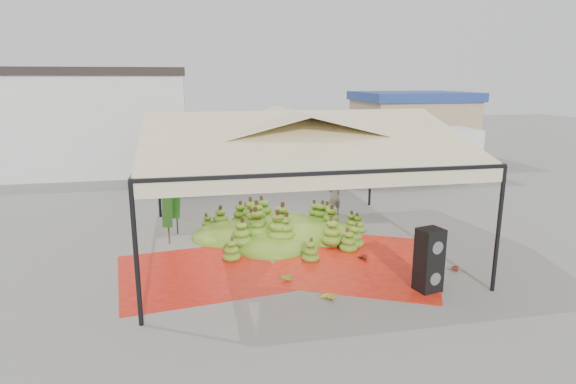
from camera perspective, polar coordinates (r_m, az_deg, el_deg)
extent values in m
plane|color=slate|center=(14.50, 0.43, -6.40)|extent=(90.00, 90.00, 0.00)
cylinder|color=black|center=(10.00, -17.57, -7.20)|extent=(0.10, 0.10, 3.00)
cylinder|color=black|center=(12.08, 23.67, -4.16)|extent=(0.10, 0.10, 3.00)
cylinder|color=black|center=(17.70, -15.14, 1.83)|extent=(0.10, 0.10, 3.00)
cylinder|color=black|center=(18.96, 9.77, 2.85)|extent=(0.10, 0.10, 3.00)
pyramid|color=beige|center=(13.71, 0.46, 7.50)|extent=(8.00, 8.00, 1.00)
cube|color=black|center=(13.77, 0.46, 5.43)|extent=(8.00, 8.00, 0.08)
cube|color=beige|center=(13.80, 0.46, 4.69)|extent=(8.00, 8.00, 0.36)
cube|color=silver|center=(28.34, -26.46, 7.15)|extent=(14.00, 6.00, 5.00)
cube|color=black|center=(28.24, -27.04, 12.58)|extent=(14.30, 6.30, 0.40)
cube|color=tan|center=(29.48, 14.36, 6.94)|extent=(6.00, 5.00, 3.60)
cube|color=navy|center=(29.33, 14.59, 10.92)|extent=(6.30, 5.30, 0.50)
cube|color=red|center=(12.81, -10.53, -9.35)|extent=(4.41, 4.25, 0.01)
cube|color=red|center=(13.52, 8.17, -8.00)|extent=(5.90, 5.99, 0.01)
ellipsoid|color=#3E7418|center=(15.10, -0.89, -3.21)|extent=(6.07, 5.21, 1.19)
ellipsoid|color=#B68924|center=(11.16, 4.71, -12.22)|extent=(0.48, 0.42, 0.19)
ellipsoid|color=gold|center=(11.13, 4.26, -12.27)|extent=(0.54, 0.51, 0.19)
ellipsoid|color=#5F2715|center=(13.41, 18.82, -8.37)|extent=(0.58, 0.56, 0.20)
ellipsoid|color=#5B1C14|center=(13.49, 8.55, -7.59)|extent=(0.53, 0.45, 0.22)
ellipsoid|color=#577E1A|center=(12.18, -0.46, -9.80)|extent=(0.63, 0.63, 0.22)
ellipsoid|color=#427117|center=(12.58, 2.39, 2.90)|extent=(0.24, 0.24, 0.20)
ellipsoid|color=#427117|center=(13.02, 8.81, 3.12)|extent=(0.24, 0.24, 0.20)
ellipsoid|color=#427117|center=(13.62, 14.75, 3.28)|extent=(0.24, 0.24, 0.20)
cube|color=black|center=(11.94, 16.25, -9.45)|extent=(0.65, 0.60, 0.76)
cube|color=black|center=(11.68, 16.49, -6.00)|extent=(0.65, 0.60, 0.76)
imported|color=gray|center=(17.55, 5.55, -0.35)|extent=(0.65, 0.55, 1.51)
cube|color=#493118|center=(22.52, -10.22, 3.36)|extent=(5.23, 2.72, 0.12)
cube|color=white|center=(23.08, -1.94, 4.06)|extent=(1.99, 2.37, 2.33)
cylinder|color=black|center=(21.53, -14.69, 1.02)|extent=(0.93, 0.38, 0.91)
cylinder|color=black|center=(23.51, -14.86, 2.04)|extent=(0.93, 0.38, 0.91)
cylinder|color=black|center=(21.84, -6.16, 1.56)|extent=(0.93, 0.38, 0.91)
cylinder|color=black|center=(23.80, -7.03, 2.52)|extent=(0.93, 0.38, 0.91)
cylinder|color=black|center=(22.20, -1.78, 1.83)|extent=(0.93, 0.38, 0.91)
cylinder|color=black|center=(24.13, -2.99, 2.75)|extent=(0.93, 0.38, 0.91)
ellipsoid|color=#396E17|center=(22.44, -10.28, 4.63)|extent=(4.18, 2.14, 0.71)
cube|color=yellow|center=(22.44, -9.03, 5.73)|extent=(2.18, 2.17, 0.25)
cube|color=#462B17|center=(23.62, 11.22, 3.95)|extent=(5.43, 2.54, 0.13)
cube|color=white|center=(25.17, 18.79, 4.32)|extent=(1.97, 2.40, 2.48)
cylinder|color=black|center=(22.07, 7.52, 1.73)|extent=(0.98, 0.33, 0.97)
cylinder|color=black|center=(24.09, 5.89, 2.75)|extent=(0.98, 0.33, 0.97)
cylinder|color=black|center=(23.39, 15.58, 2.01)|extent=(0.98, 0.33, 0.97)
cylinder|color=black|center=(25.30, 13.41, 2.97)|extent=(0.98, 0.33, 0.97)
cylinder|color=black|center=(24.27, 19.47, 2.13)|extent=(0.98, 0.33, 0.97)
cylinder|color=black|center=(26.11, 17.09, 3.06)|extent=(0.98, 0.33, 0.97)
ellipsoid|color=#357618|center=(23.54, 11.28, 5.25)|extent=(4.34, 1.99, 0.76)
cube|color=yellow|center=(23.70, 12.55, 6.30)|extent=(2.18, 2.18, 0.27)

